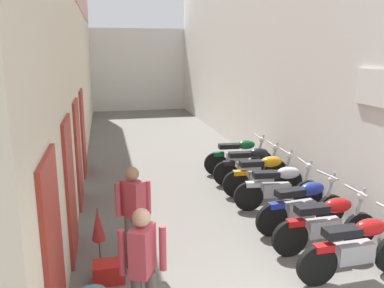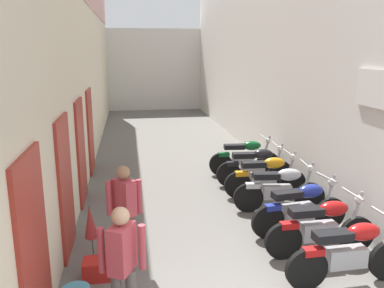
# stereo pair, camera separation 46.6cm
# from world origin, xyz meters

# --- Properties ---
(ground_plane) EXTENTS (34.78, 34.78, 0.00)m
(ground_plane) POSITION_xyz_m (0.00, 7.39, 0.00)
(ground_plane) COLOR #66635E
(building_left) EXTENTS (0.45, 18.78, 7.92)m
(building_left) POSITION_xyz_m (-2.66, 9.35, 3.99)
(building_left) COLOR beige
(building_left) RESTS_ON ground
(building_right) EXTENTS (0.45, 18.78, 6.80)m
(building_right) POSITION_xyz_m (2.67, 9.39, 3.40)
(building_right) COLOR silver
(building_right) RESTS_ON ground
(building_far_end) EXTENTS (7.93, 2.00, 4.28)m
(building_far_end) POSITION_xyz_m (0.00, 19.78, 2.14)
(building_far_end) COLOR silver
(building_far_end) RESTS_ON ground
(motorcycle_nearest) EXTENTS (1.85, 0.58, 1.04)m
(motorcycle_nearest) POSITION_xyz_m (1.53, 1.76, 0.50)
(motorcycle_nearest) COLOR black
(motorcycle_nearest) RESTS_ON ground
(motorcycle_second) EXTENTS (1.85, 0.58, 1.04)m
(motorcycle_second) POSITION_xyz_m (1.53, 2.59, 0.50)
(motorcycle_second) COLOR black
(motorcycle_second) RESTS_ON ground
(motorcycle_third) EXTENTS (1.84, 0.58, 1.04)m
(motorcycle_third) POSITION_xyz_m (1.53, 3.38, 0.50)
(motorcycle_third) COLOR black
(motorcycle_third) RESTS_ON ground
(motorcycle_fourth) EXTENTS (1.85, 0.58, 1.04)m
(motorcycle_fourth) POSITION_xyz_m (1.53, 4.37, 0.50)
(motorcycle_fourth) COLOR black
(motorcycle_fourth) RESTS_ON ground
(motorcycle_fifth) EXTENTS (1.85, 0.58, 1.04)m
(motorcycle_fifth) POSITION_xyz_m (1.53, 5.21, 0.50)
(motorcycle_fifth) COLOR black
(motorcycle_fifth) RESTS_ON ground
(motorcycle_sixth) EXTENTS (1.85, 0.58, 1.04)m
(motorcycle_sixth) POSITION_xyz_m (1.53, 5.98, 0.50)
(motorcycle_sixth) COLOR black
(motorcycle_sixth) RESTS_ON ground
(motorcycle_seventh) EXTENTS (1.85, 0.58, 1.04)m
(motorcycle_seventh) POSITION_xyz_m (1.53, 6.84, 0.50)
(motorcycle_seventh) COLOR black
(motorcycle_seventh) RESTS_ON ground
(pedestrian_by_doorway) EXTENTS (0.52, 0.39, 1.57)m
(pedestrian_by_doorway) POSITION_xyz_m (-1.54, 1.22, 0.92)
(pedestrian_by_doorway) COLOR #564C47
(pedestrian_by_doorway) RESTS_ON ground
(pedestrian_mid_alley) EXTENTS (0.52, 0.39, 1.57)m
(pedestrian_mid_alley) POSITION_xyz_m (-1.52, 2.78, 0.92)
(pedestrian_mid_alley) COLOR #564C47
(pedestrian_mid_alley) RESTS_ON ground
(plastic_crate) EXTENTS (0.44, 0.32, 0.28)m
(plastic_crate) POSITION_xyz_m (-1.92, 2.47, 0.14)
(plastic_crate) COLOR red
(plastic_crate) RESTS_ON ground
(umbrella_leaning) EXTENTS (0.20, 0.35, 0.97)m
(umbrella_leaning) POSITION_xyz_m (-2.04, 2.91, 0.68)
(umbrella_leaning) COLOR #4C4C4C
(umbrella_leaning) RESTS_ON ground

